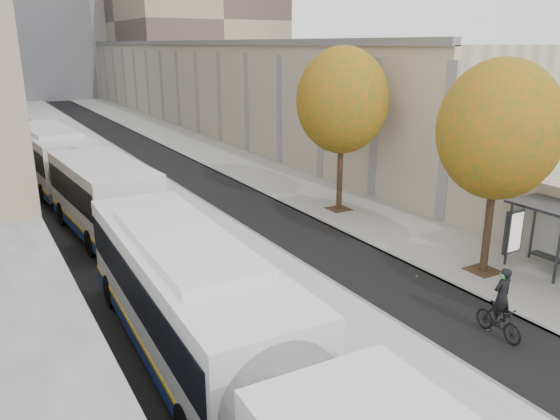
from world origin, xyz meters
TOP-DOWN VIEW (x-y plane):
  - bus_platform at (-3.88, 35.00)m, footprint 4.25×150.00m
  - sidewalk at (4.12, 35.00)m, footprint 4.75×150.00m
  - building_tan at (15.50, 64.00)m, footprint 18.00×92.00m
  - tree_c at (3.60, 13.00)m, footprint 4.20×4.20m
  - tree_d at (3.60, 22.00)m, footprint 4.40×4.40m
  - bus_near at (-7.81, 9.11)m, footprint 3.27×18.96m
  - bus_far at (-7.72, 30.23)m, footprint 4.07×19.54m
  - cyclist at (0.27, 9.66)m, footprint 0.64×1.68m
  - distant_car at (-7.11, 51.16)m, footprint 2.60×4.16m

SIDE VIEW (x-z plane):
  - sidewalk at x=4.12m, z-range 0.00..0.08m
  - bus_platform at x=-3.88m, z-range 0.00..0.15m
  - distant_car at x=-7.11m, z-range 0.00..1.32m
  - cyclist at x=0.27m, z-range -0.27..1.84m
  - bus_near at x=-7.81m, z-range 0.15..3.30m
  - bus_far at x=-7.72m, z-range 0.15..3.38m
  - building_tan at x=15.50m, z-range 0.00..8.00m
  - tree_c at x=3.60m, z-range 1.61..8.89m
  - tree_d at x=3.60m, z-range 1.67..9.27m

